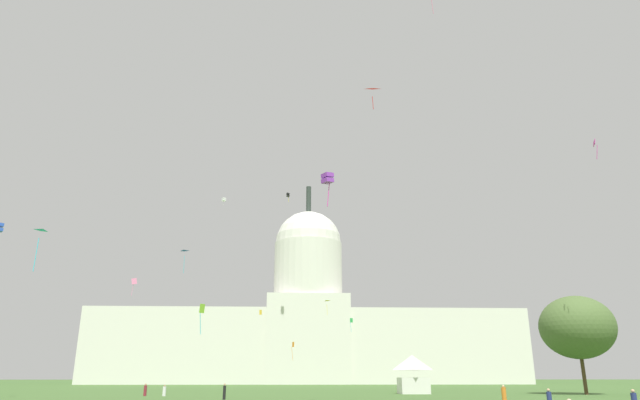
{
  "coord_description": "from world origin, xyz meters",
  "views": [
    {
      "loc": [
        -0.99,
        -21.77,
        2.62
      ],
      "look_at": [
        3.77,
        81.89,
        36.13
      ],
      "focal_mm": 30.62,
      "sensor_mm": 36.0,
      "label": 1
    }
  ],
  "objects_px": {
    "capitol_building": "(308,327)",
    "person_maroon_deep_crowd": "(145,390)",
    "event_tent": "(413,374)",
    "kite_black_high": "(288,195)",
    "person_orange_edge_east": "(504,395)",
    "kite_pink_mid": "(134,282)",
    "kite_violet_mid": "(327,178)",
    "kite_yellow_mid": "(326,302)",
    "kite_white_high": "(224,200)",
    "kite_lime_low": "(202,311)",
    "kite_gold_mid": "(261,312)",
    "kite_magenta_mid": "(595,144)",
    "person_black_back_right": "(224,392)",
    "kite_blue_mid_b": "(183,253)",
    "kite_orange_low": "(293,347)",
    "kite_green_low": "(351,322)",
    "tree_east_near": "(577,327)",
    "person_white_near_tree_west": "(164,391)",
    "kite_red_high": "(372,92)",
    "person_navy_back_center": "(550,400)",
    "kite_cyan_low": "(41,237)"
  },
  "relations": [
    {
      "from": "event_tent",
      "to": "kite_lime_low",
      "type": "relative_size",
      "value": 1.42
    },
    {
      "from": "kite_gold_mid",
      "to": "kite_white_high",
      "type": "bearing_deg",
      "value": 20.79
    },
    {
      "from": "person_white_near_tree_west",
      "to": "person_black_back_right",
      "type": "xyz_separation_m",
      "value": [
        9.51,
        -11.94,
        0.19
      ]
    },
    {
      "from": "kite_lime_low",
      "to": "kite_magenta_mid",
      "type": "relative_size",
      "value": 1.43
    },
    {
      "from": "kite_magenta_mid",
      "to": "kite_green_low",
      "type": "relative_size",
      "value": 0.72
    },
    {
      "from": "person_maroon_deep_crowd",
      "to": "kite_lime_low",
      "type": "height_order",
      "value": "kite_lime_low"
    },
    {
      "from": "person_black_back_right",
      "to": "kite_blue_mid_b",
      "type": "height_order",
      "value": "kite_blue_mid_b"
    },
    {
      "from": "tree_east_near",
      "to": "kite_white_high",
      "type": "bearing_deg",
      "value": 127.32
    },
    {
      "from": "person_orange_edge_east",
      "to": "kite_white_high",
      "type": "bearing_deg",
      "value": -135.13
    },
    {
      "from": "person_white_near_tree_west",
      "to": "person_orange_edge_east",
      "type": "distance_m",
      "value": 44.76
    },
    {
      "from": "kite_black_high",
      "to": "kite_magenta_mid",
      "type": "height_order",
      "value": "kite_black_high"
    },
    {
      "from": "kite_black_high",
      "to": "kite_lime_low",
      "type": "xyz_separation_m",
      "value": [
        -9.97,
        -82.42,
        -44.1
      ]
    },
    {
      "from": "kite_violet_mid",
      "to": "kite_yellow_mid",
      "type": "xyz_separation_m",
      "value": [
        5.36,
        96.52,
        -0.04
      ]
    },
    {
      "from": "kite_gold_mid",
      "to": "kite_cyan_low",
      "type": "xyz_separation_m",
      "value": [
        -15.37,
        -109.62,
        -4.6
      ]
    },
    {
      "from": "kite_pink_mid",
      "to": "kite_magenta_mid",
      "type": "height_order",
      "value": "kite_magenta_mid"
    },
    {
      "from": "person_black_back_right",
      "to": "kite_red_high",
      "type": "height_order",
      "value": "kite_red_high"
    },
    {
      "from": "kite_red_high",
      "to": "kite_blue_mid_b",
      "type": "distance_m",
      "value": 56.26
    },
    {
      "from": "person_maroon_deep_crowd",
      "to": "person_orange_edge_east",
      "type": "distance_m",
      "value": 47.35
    },
    {
      "from": "kite_violet_mid",
      "to": "kite_yellow_mid",
      "type": "height_order",
      "value": "kite_violet_mid"
    },
    {
      "from": "person_black_back_right",
      "to": "kite_cyan_low",
      "type": "xyz_separation_m",
      "value": [
        -17.44,
        -12.95,
        15.02
      ]
    },
    {
      "from": "person_white_near_tree_west",
      "to": "person_black_back_right",
      "type": "relative_size",
      "value": 0.82
    },
    {
      "from": "kite_orange_low",
      "to": "kite_blue_mid_b",
      "type": "relative_size",
      "value": 0.95
    },
    {
      "from": "kite_green_low",
      "to": "event_tent",
      "type": "bearing_deg",
      "value": 115.09
    },
    {
      "from": "tree_east_near",
      "to": "kite_magenta_mid",
      "type": "distance_m",
      "value": 28.07
    },
    {
      "from": "kite_lime_low",
      "to": "kite_cyan_low",
      "type": "relative_size",
      "value": 0.96
    },
    {
      "from": "kite_green_low",
      "to": "kite_yellow_mid",
      "type": "distance_m",
      "value": 12.73
    },
    {
      "from": "person_orange_edge_east",
      "to": "kite_red_high",
      "type": "height_order",
      "value": "kite_red_high"
    },
    {
      "from": "kite_gold_mid",
      "to": "kite_yellow_mid",
      "type": "xyz_separation_m",
      "value": [
        18.54,
        -15.62,
        1.1
      ]
    },
    {
      "from": "person_black_back_right",
      "to": "kite_white_high",
      "type": "relative_size",
      "value": 0.75
    },
    {
      "from": "capitol_building",
      "to": "person_maroon_deep_crowd",
      "type": "distance_m",
      "value": 114.42
    },
    {
      "from": "person_orange_edge_east",
      "to": "kite_pink_mid",
      "type": "xyz_separation_m",
      "value": [
        -53.11,
        56.89,
        19.87
      ]
    },
    {
      "from": "event_tent",
      "to": "kite_orange_low",
      "type": "height_order",
      "value": "kite_orange_low"
    },
    {
      "from": "event_tent",
      "to": "person_orange_edge_east",
      "type": "distance_m",
      "value": 32.18
    },
    {
      "from": "kite_pink_mid",
      "to": "kite_white_high",
      "type": "relative_size",
      "value": 1.53
    },
    {
      "from": "capitol_building",
      "to": "kite_white_high",
      "type": "bearing_deg",
      "value": -143.1
    },
    {
      "from": "event_tent",
      "to": "kite_lime_low",
      "type": "xyz_separation_m",
      "value": [
        -30.8,
        -12.23,
        7.97
      ]
    },
    {
      "from": "kite_gold_mid",
      "to": "kite_magenta_mid",
      "type": "relative_size",
      "value": 0.5
    },
    {
      "from": "person_navy_back_center",
      "to": "kite_orange_low",
      "type": "distance_m",
      "value": 88.69
    },
    {
      "from": "kite_magenta_mid",
      "to": "kite_orange_low",
      "type": "xyz_separation_m",
      "value": [
        -40.6,
        64.57,
        -23.43
      ]
    },
    {
      "from": "tree_east_near",
      "to": "person_navy_back_center",
      "type": "distance_m",
      "value": 44.56
    },
    {
      "from": "person_navy_back_center",
      "to": "kite_red_high",
      "type": "bearing_deg",
      "value": 123.4
    },
    {
      "from": "kite_violet_mid",
      "to": "kite_orange_low",
      "type": "bearing_deg",
      "value": -32.93
    },
    {
      "from": "kite_yellow_mid",
      "to": "person_black_back_right",
      "type": "bearing_deg",
      "value": -61.25
    },
    {
      "from": "tree_east_near",
      "to": "person_white_near_tree_west",
      "type": "relative_size",
      "value": 10.56
    },
    {
      "from": "kite_lime_low",
      "to": "kite_white_high",
      "type": "height_order",
      "value": "kite_white_high"
    },
    {
      "from": "kite_white_high",
      "to": "kite_orange_low",
      "type": "xyz_separation_m",
      "value": [
        23.14,
        -38.18,
        -47.88
      ]
    },
    {
      "from": "kite_lime_low",
      "to": "kite_yellow_mid",
      "type": "height_order",
      "value": "kite_yellow_mid"
    },
    {
      "from": "capitol_building",
      "to": "person_maroon_deep_crowd",
      "type": "bearing_deg",
      "value": -102.64
    },
    {
      "from": "event_tent",
      "to": "person_orange_edge_east",
      "type": "xyz_separation_m",
      "value": [
        2.09,
        -32.04,
        -2.1
      ]
    },
    {
      "from": "event_tent",
      "to": "kite_black_high",
      "type": "height_order",
      "value": "kite_black_high"
    }
  ]
}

